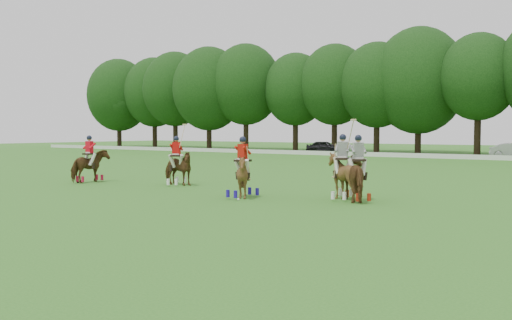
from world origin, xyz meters
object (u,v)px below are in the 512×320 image
Objects in this scene: car_left at (325,147)px; polo_ball at (238,199)px; polo_red_a at (90,165)px; polo_red_b at (176,168)px; polo_stripe_a at (358,177)px; polo_stripe_b at (342,176)px; polo_red_c at (243,176)px.

polo_ball is at bearing -165.56° from car_left.
polo_red_a is 4.81m from polo_red_b.
polo_stripe_b is at bearing 172.00° from polo_stripe_a.
polo_ball is (10.53, -1.57, -0.81)m from polo_red_a.
car_left is at bearing 101.25° from polo_red_a.
car_left is 44.40m from polo_ball.
polo_red_c is 1.10m from polo_ball.
polo_stripe_b is (13.56, 0.92, 0.05)m from polo_red_a.
polo_red_b is 0.96× the size of polo_stripe_a.
polo_stripe_a reaches higher than polo_red_c.
polo_stripe_a is (14.24, 0.83, 0.04)m from polo_red_a.
polo_red_c is at bearing 113.71° from polo_ball.
polo_ball is (0.30, -0.68, -0.82)m from polo_red_c.
polo_red_b is (12.34, -37.49, 0.13)m from car_left.
polo_stripe_a is at bearing -3.40° from polo_red_b.
polo_red_a is 13.59m from polo_stripe_b.
car_left is 43.53m from polo_stripe_b.
car_left is 1.70× the size of polo_stripe_b.
car_left is at bearing 119.29° from polo_stripe_b.
polo_stripe_b is (21.29, -37.96, 0.19)m from car_left.
polo_stripe_b is 4.02m from polo_ball.
polo_red_b is at bearing 176.95° from polo_stripe_b.
polo_red_c reaches higher than polo_ball.
polo_red_a is at bearing 171.49° from polo_ball.
polo_red_c is at bearing -151.39° from polo_stripe_b.
polo_stripe_b reaches higher than polo_red_c.
polo_red_c is at bearing -5.00° from polo_red_a.
car_left is 1.41× the size of polo_stripe_a.
car_left is 43.65m from polo_red_c.
polo_stripe_a is at bearing -8.00° from polo_stripe_b.
polo_ball is (18.26, -40.46, -0.67)m from car_left.
polo_stripe_a is (9.63, -0.57, 0.06)m from polo_red_b.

